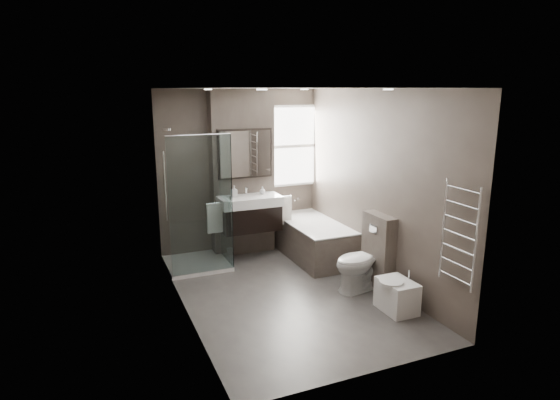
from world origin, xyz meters
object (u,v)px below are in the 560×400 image
vanity (250,213)px  toilet (362,261)px  bathtub (313,238)px  bidet (397,295)px

vanity → toilet: (0.97, -1.67, -0.35)m
bathtub → toilet: size_ratio=2.03×
bathtub → bidet: bathtub is taller
bathtub → bidet: (0.09, -2.04, -0.11)m
bidet → bathtub: bearing=92.5°
bathtub → toilet: bearing=-88.1°
bathtub → bidet: bearing=-87.5°
vanity → bidet: bearing=-66.8°
bathtub → toilet: toilet is taller
vanity → bidet: size_ratio=1.91×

